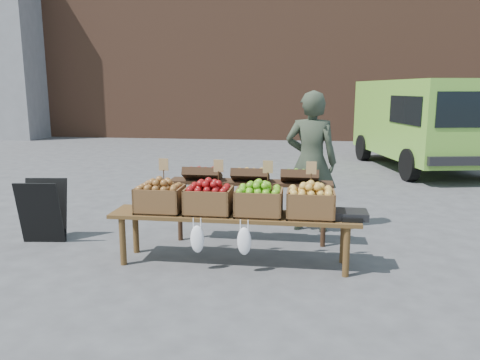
% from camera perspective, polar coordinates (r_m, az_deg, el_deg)
% --- Properties ---
extents(ground, '(80.00, 80.00, 0.00)m').
position_cam_1_polar(ground, '(5.05, 5.12, -11.20)').
color(ground, '#4A4A4C').
extents(brick_building, '(24.00, 4.00, 10.00)m').
position_cam_1_polar(brick_building, '(19.91, 7.75, 19.88)').
color(brick_building, brown).
rests_on(brick_building, ground).
extents(delivery_van, '(3.11, 5.06, 2.11)m').
position_cam_1_polar(delivery_van, '(12.07, 21.44, 6.23)').
color(delivery_van, '#6EB138').
rests_on(delivery_van, ground).
extents(vendor, '(0.75, 0.55, 1.89)m').
position_cam_1_polar(vendor, '(6.34, 8.65, 2.19)').
color(vendor, '#323B2C').
rests_on(vendor, ground).
extents(chalkboard_sign, '(0.56, 0.36, 0.81)m').
position_cam_1_polar(chalkboard_sign, '(6.38, -22.91, -3.49)').
color(chalkboard_sign, black).
rests_on(chalkboard_sign, ground).
extents(back_table, '(2.10, 0.44, 1.04)m').
position_cam_1_polar(back_table, '(5.79, 1.26, -2.82)').
color(back_table, '#321F13').
rests_on(back_table, ground).
extents(display_bench, '(2.70, 0.56, 0.57)m').
position_cam_1_polar(display_bench, '(5.18, -0.77, -7.19)').
color(display_bench, '#503619').
rests_on(display_bench, ground).
extents(crate_golden_apples, '(0.50, 0.40, 0.28)m').
position_cam_1_polar(crate_golden_apples, '(5.25, -9.72, -2.29)').
color(crate_golden_apples, olive).
rests_on(crate_golden_apples, display_bench).
extents(crate_russet_pears, '(0.50, 0.40, 0.28)m').
position_cam_1_polar(crate_russet_pears, '(5.12, -3.83, -2.52)').
color(crate_russet_pears, maroon).
rests_on(crate_russet_pears, display_bench).
extents(crate_red_apples, '(0.50, 0.40, 0.28)m').
position_cam_1_polar(crate_red_apples, '(5.03, 2.31, -2.73)').
color(crate_red_apples, '#4E8C0F').
rests_on(crate_red_apples, display_bench).
extents(crate_green_apples, '(0.50, 0.40, 0.28)m').
position_cam_1_polar(crate_green_apples, '(5.01, 8.59, -2.91)').
color(crate_green_apples, gold).
rests_on(crate_green_apples, display_bench).
extents(weighing_scale, '(0.34, 0.30, 0.08)m').
position_cam_1_polar(weighing_scale, '(5.06, 13.38, -4.12)').
color(weighing_scale, black).
rests_on(weighing_scale, display_bench).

